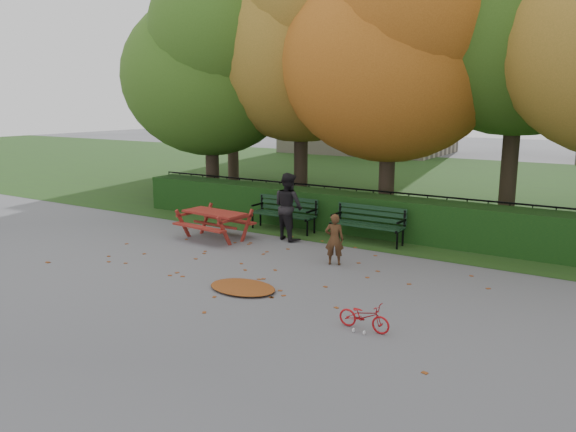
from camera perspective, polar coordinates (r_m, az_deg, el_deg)
The scene contains 17 objects.
ground at distance 11.25m, azimuth -4.91°, elevation -5.85°, with size 90.00×90.00×0.00m, color slate.
grass_strip at distance 23.69m, azimuth 16.00°, elevation 3.03°, with size 90.00×90.00×0.00m, color #213C18.
building_left at distance 38.08m, azimuth 8.44°, elevation 17.76°, with size 10.00×7.00×15.00m, color tan.
hedge at distance 14.85m, azimuth 5.59°, elevation 0.43°, with size 13.00×0.90×1.00m, color black.
iron_fence at distance 15.55m, azimuth 6.92°, elevation 1.05°, with size 14.00×0.04×1.02m.
tree_a at distance 18.37m, azimuth -7.66°, elevation 15.13°, with size 5.88×5.60×7.48m.
tree_b at distance 17.82m, azimuth 1.96°, elevation 18.18°, with size 6.72×6.40×8.79m.
tree_c at distance 15.63m, azimuth 11.29°, elevation 16.75°, with size 6.30×6.00×8.00m.
tree_f at distance 22.52m, azimuth -5.48°, elevation 17.51°, with size 6.93×6.60×9.19m.
bench_left at distance 14.79m, azimuth -0.31°, elevation 0.52°, with size 1.80×0.57×0.88m.
bench_right at distance 13.68m, azimuth 8.19°, elevation -0.52°, with size 1.80×0.57×0.88m.
picnic_table at distance 13.96m, azimuth -7.48°, elevation -0.17°, with size 1.73×1.44×0.79m.
leaf_pile at distance 10.33m, azimuth -4.63°, elevation -7.22°, with size 1.30×0.90×0.09m, color #6A340E.
leaf_scatter at distance 11.48m, azimuth -4.01°, elevation -5.45°, with size 9.00×5.70×0.01m, color #6A340E, non-canonical shape.
child at distance 11.73m, azimuth 4.73°, elevation -2.37°, with size 0.40×0.26×1.09m, color #462A16.
adult at distance 13.75m, azimuth 0.04°, elevation 0.99°, with size 0.81×0.63×1.66m, color black.
bicycle at distance 8.59m, azimuth 7.74°, elevation -10.06°, with size 0.29×0.82×0.43m, color #A80F14.
Camera 1 is at (6.52, -8.53, 3.38)m, focal length 35.00 mm.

